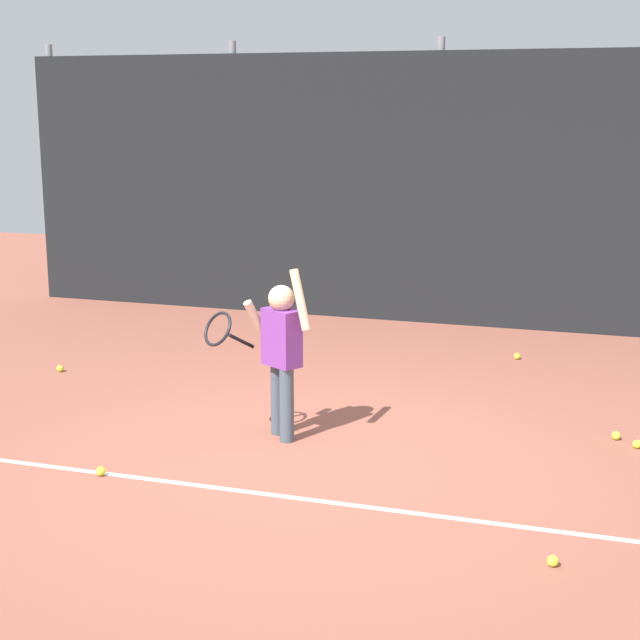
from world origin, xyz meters
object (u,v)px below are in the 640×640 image
Objects in this scene: tennis_ball_0 at (553,561)px; tennis_ball_4 at (637,444)px; tennis_player at (279,347)px; tennis_ball_5 at (517,356)px; tennis_ball_1 at (101,471)px; tennis_ball_2 at (616,436)px; tennis_ball_3 at (60,368)px.

tennis_ball_0 is 2.20m from tennis_ball_4.
tennis_player reaches higher than tennis_ball_4.
tennis_player is 20.46× the size of tennis_ball_5.
tennis_player is 20.46× the size of tennis_ball_4.
tennis_player is at bearing 50.91° from tennis_ball_1.
tennis_ball_5 is (-1.17, 2.35, 0.00)m from tennis_ball_4.
tennis_ball_2 is at bearing 82.79° from tennis_ball_0.
tennis_player reaches higher than tennis_ball_0.
tennis_ball_0 is 1.00× the size of tennis_ball_2.
tennis_ball_1 is at bearing -120.52° from tennis_ball_5.
tennis_player reaches higher than tennis_ball_3.
tennis_player is 3.37m from tennis_ball_5.
tennis_ball_0 is at bearing -7.83° from tennis_ball_1.
tennis_ball_3 is at bearing -172.41° from tennis_player.
tennis_player is 20.46× the size of tennis_ball_1.
tennis_ball_3 is 1.00× the size of tennis_ball_4.
tennis_ball_0 and tennis_ball_5 have the same top height.
tennis_ball_3 is at bearing 151.16° from tennis_ball_0.
tennis_ball_5 is at bearing 59.48° from tennis_ball_1.
tennis_ball_3 is (-1.75, 2.25, 0.00)m from tennis_ball_1.
tennis_ball_0 is at bearing -97.21° from tennis_ball_2.
tennis_ball_4 is 2.63m from tennis_ball_5.
tennis_ball_3 is (-5.16, 0.38, 0.00)m from tennis_ball_2.
tennis_ball_4 is at bearing -5.73° from tennis_ball_3.
tennis_player is 2.80m from tennis_ball_4.
tennis_ball_5 is at bearing 114.66° from tennis_ball_2.
tennis_ball_5 is at bearing 99.08° from tennis_ball_0.
tennis_ball_4 is at bearing -63.64° from tennis_ball_5.
tennis_ball_5 is (2.40, 4.07, 0.00)m from tennis_ball_1.
tennis_ball_1 is 4.73m from tennis_ball_5.
tennis_ball_1 is 3.96m from tennis_ball_4.
tennis_ball_2 is at bearing -4.24° from tennis_ball_3.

